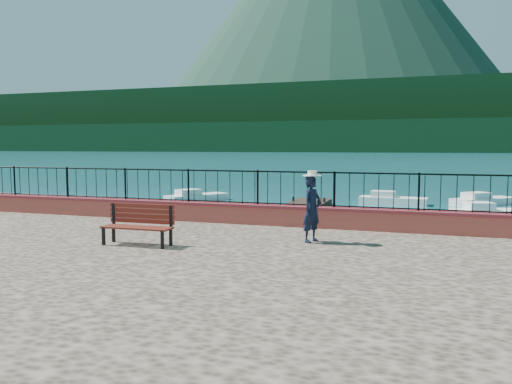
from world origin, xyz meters
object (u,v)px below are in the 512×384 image
Objects in this scene: boat_4 at (393,198)px; boat_5 at (484,198)px; park_bench at (138,233)px; boat_3 at (197,195)px; boat_2 at (490,210)px; boat_1 at (436,222)px; person at (312,209)px; boat_0 at (205,223)px.

boat_5 is (5.10, 1.26, 0.00)m from boat_4.
park_bench is 0.39× the size of boat_5.
boat_3 and boat_4 have the same top height.
boat_2 is 0.88× the size of boat_4.
park_bench is 13.20m from boat_1.
boat_1 is (2.99, 9.72, -1.58)m from person.
boat_2 is at bearing 5.90° from boat_0.
boat_1 is (6.66, 11.34, -1.08)m from park_bench.
boat_5 is (5.86, 20.50, -1.58)m from person.
boat_0 is at bearing -173.28° from boat_5.
boat_1 is (8.76, 3.09, 0.00)m from boat_0.
boat_3 is (-7.42, 18.70, -1.08)m from park_bench.
boat_3 is at bearing 110.27° from park_bench.
boat_4 is at bearing 32.91° from boat_0.
boat_3 is at bearing 87.30° from boat_0.
boat_5 is (2.88, 10.78, 0.00)m from boat_1.
park_bench is 8.59m from boat_0.
boat_0 is 18.10m from boat_5.
park_bench is 0.42× the size of boat_1.
boat_0 is 14.20m from boat_4.
boat_4 is (-2.22, 9.51, 0.00)m from boat_1.
boat_5 is at bearing 67.72° from boat_2.
boat_0 is at bearing -163.25° from boat_2.
park_bench reaches higher than boat_5.
boat_4 is (11.86, 2.15, 0.00)m from boat_3.
boat_4 is at bearing 76.62° from park_bench.
person is at bearing -78.61° from boat_0.
park_bench reaches higher than boat_3.
person is at bearing -129.36° from boat_2.
park_bench reaches higher than boat_1.
boat_0 is 1.06× the size of boat_3.
boat_2 is (2.52, 4.98, 0.00)m from boat_1.
park_bench is 18.76m from boat_2.
boat_4 is (0.77, 19.23, -1.58)m from person.
person reaches higher than boat_4.
boat_1 is at bearing 6.33° from person.
park_bench reaches higher than boat_2.
person is at bearing -88.11° from boat_4.
boat_0 and boat_3 have the same top height.
person is 10.29m from boat_1.
boat_5 is (9.54, 22.12, -1.08)m from park_bench.
boat_3 is at bearing -178.48° from boat_1.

